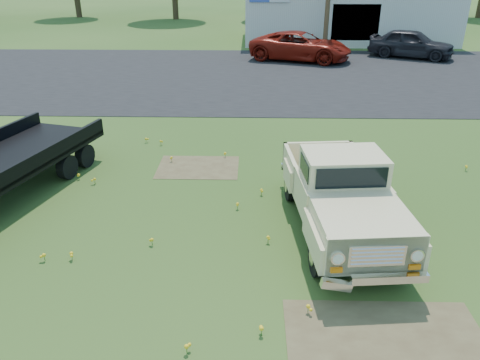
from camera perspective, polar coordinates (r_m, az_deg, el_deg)
ground at (r=9.72m, az=4.54°, el=-6.85°), size 140.00×140.00×0.00m
asphalt_lot at (r=23.80m, az=2.81°, el=12.65°), size 90.00×14.00×0.02m
dirt_patch_a at (r=7.61m, az=17.67°, el=-18.76°), size 3.00×2.00×0.01m
dirt_patch_b at (r=12.89m, az=-5.11°, el=1.55°), size 2.20×1.60×0.01m
commercial_building at (r=35.96m, az=12.69°, el=19.74°), size 14.20×8.20×4.15m
vintage_pickup_truck at (r=9.69m, az=12.17°, el=-1.55°), size 2.30×4.96×1.75m
red_pickup at (r=27.55m, az=7.38°, el=15.85°), size 6.16×4.27×1.56m
dark_sedan at (r=29.83m, az=20.15°, el=15.33°), size 5.06×3.81×1.60m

